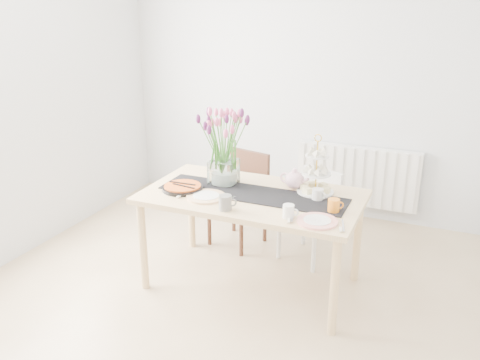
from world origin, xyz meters
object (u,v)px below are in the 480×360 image
at_px(radiator, 357,176).
at_px(mug_orange, 334,206).
at_px(plate_right, 317,221).
at_px(tart_tin, 183,188).
at_px(mug_white, 288,211).
at_px(dining_table, 252,204).
at_px(cream_jug, 318,194).
at_px(cake_stand, 316,179).
at_px(teapot, 294,180).
at_px(chair_white, 315,209).
at_px(chair_brown, 243,191).
at_px(mug_grey, 225,203).
at_px(plate_left, 206,196).
at_px(tulip_vase, 223,136).

distance_m(radiator, mug_orange, 1.73).
height_order(mug_orange, plate_right, mug_orange).
relative_size(tart_tin, mug_white, 3.41).
distance_m(dining_table, cream_jug, 0.49).
bearing_deg(cake_stand, teapot, 172.82).
distance_m(chair_white, teapot, 0.58).
relative_size(dining_table, tart_tin, 5.16).
bearing_deg(chair_brown, cake_stand, -17.41).
xyz_separation_m(dining_table, mug_grey, (-0.06, -0.35, 0.13)).
bearing_deg(chair_brown, dining_table, -47.92).
bearing_deg(cream_jug, mug_white, -81.42).
relative_size(chair_brown, plate_left, 2.90).
xyz_separation_m(tulip_vase, tart_tin, (-0.23, -0.24, -0.37)).
bearing_deg(plate_left, chair_brown, 95.49).
distance_m(chair_brown, mug_white, 1.27).
bearing_deg(cream_jug, mug_orange, -25.75).
xyz_separation_m(tulip_vase, plate_left, (0.00, -0.31, -0.38)).
relative_size(chair_white, tulip_vase, 1.08).
relative_size(tulip_vase, mug_grey, 6.69).
height_order(teapot, mug_orange, teapot).
height_order(tulip_vase, plate_right, tulip_vase).
bearing_deg(cake_stand, tart_tin, -160.77).
height_order(dining_table, teapot, teapot).
bearing_deg(plate_left, mug_white, -9.39).
bearing_deg(radiator, cream_jug, -90.38).
bearing_deg(mug_white, tulip_vase, 145.44).
xyz_separation_m(radiator, mug_grey, (-0.54, -1.94, 0.35)).
bearing_deg(mug_white, cake_stand, 82.89).
bearing_deg(tulip_vase, chair_white, 42.06).
height_order(radiator, chair_white, chair_white).
xyz_separation_m(dining_table, chair_brown, (-0.37, 0.68, -0.19)).
height_order(tulip_vase, cake_stand, tulip_vase).
bearing_deg(mug_grey, tart_tin, 128.54).
relative_size(cream_jug, plate_right, 0.31).
relative_size(dining_table, cake_stand, 4.02).
distance_m(cream_jug, plate_left, 0.80).
distance_m(plate_left, plate_right, 0.86).
height_order(dining_table, tart_tin, tart_tin).
distance_m(chair_white, mug_orange, 0.89).
xyz_separation_m(cake_stand, plate_right, (0.15, -0.50, -0.11)).
bearing_deg(plate_right, cake_stand, 106.75).
bearing_deg(mug_orange, tart_tin, 147.05).
bearing_deg(cream_jug, plate_right, -52.77).
height_order(cream_jug, plate_right, cream_jug).
bearing_deg(cream_jug, teapot, 168.85).
xyz_separation_m(mug_orange, plate_left, (-0.91, -0.10, -0.04)).
bearing_deg(chair_white, tulip_vase, -118.47).
relative_size(chair_white, teapot, 3.21).
distance_m(dining_table, mug_grey, 0.37).
distance_m(chair_white, plate_left, 1.08).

